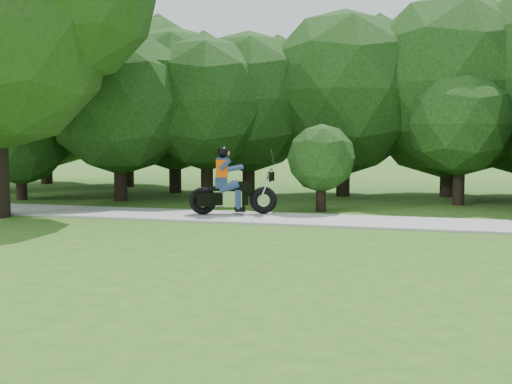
# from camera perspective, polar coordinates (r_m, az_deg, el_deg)

# --- Properties ---
(ground) EXTENTS (100.00, 100.00, 0.00)m
(ground) POSITION_cam_1_polar(r_m,az_deg,el_deg) (9.02, 8.45, -9.78)
(ground) COLOR #295D1A
(ground) RESTS_ON ground
(walkway) EXTENTS (60.00, 2.20, 0.06)m
(walkway) POSITION_cam_1_polar(r_m,az_deg,el_deg) (16.85, 11.57, -2.67)
(walkway) COLOR #ABABA6
(walkway) RESTS_ON ground
(tree_line) EXTENTS (40.56, 11.98, 7.50)m
(tree_line) POSITION_cam_1_polar(r_m,az_deg,el_deg) (23.43, 14.88, 8.38)
(tree_line) COLOR black
(tree_line) RESTS_ON ground
(touring_motorcycle) EXTENTS (2.39, 1.34, 1.88)m
(touring_motorcycle) POSITION_cam_1_polar(r_m,az_deg,el_deg) (17.86, -2.53, 0.19)
(touring_motorcycle) COLOR black
(touring_motorcycle) RESTS_ON walkway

